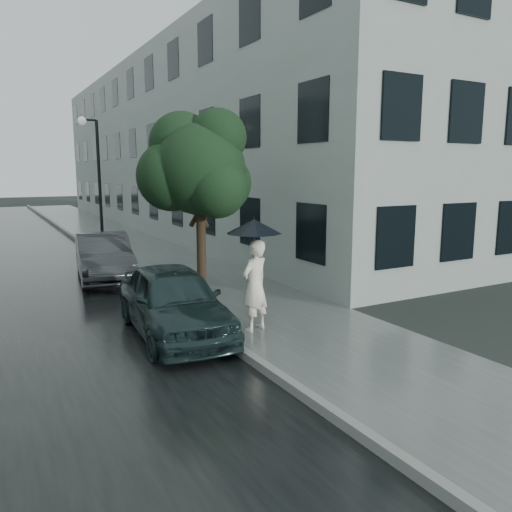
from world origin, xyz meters
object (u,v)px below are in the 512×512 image
street_tree (198,168)px  car_near (173,301)px  pedestrian (255,285)px  car_far (104,257)px  lamp_post (95,175)px

street_tree → car_near: 3.90m
pedestrian → car_far: (-1.58, 6.35, -0.25)m
street_tree → lamp_post: bearing=94.0°
pedestrian → lamp_post: bearing=-110.1°
pedestrian → car_near: 1.62m
street_tree → lamp_post: (-0.63, 9.09, -0.25)m
pedestrian → car_near: bearing=-42.4°
lamp_post → car_near: (-0.97, -11.57, -2.30)m
street_tree → car_far: size_ratio=1.14×
lamp_post → car_near: 11.84m
lamp_post → pedestrian: bearing=-92.5°
street_tree → car_far: (-1.67, 3.33, -2.55)m
car_far → street_tree: bearing=-56.5°
street_tree → lamp_post: size_ratio=0.89×
car_near → pedestrian: bearing=-15.7°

